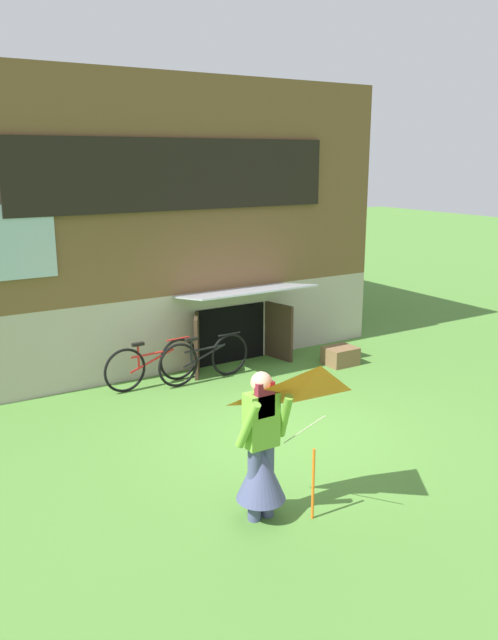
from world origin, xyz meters
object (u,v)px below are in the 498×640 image
person (261,458)px  bicycle_black (204,359)px  bicycle_red (152,364)px  wooden_crate (340,356)px  kite (319,412)px

person → bicycle_black: size_ratio=0.92×
person → bicycle_red: person is taller
bicycle_black → wooden_crate: bearing=-15.5°
bicycle_red → wooden_crate: 3.45m
person → wooden_crate: 5.40m
person → kite: bearing=-76.8°
person → wooden_crate: bearing=30.0°
kite → bicycle_black: (1.24, 4.68, -0.94)m
wooden_crate → bicycle_black: bearing=168.1°
bicycle_red → wooden_crate: size_ratio=3.07×
person → bicycle_black: 4.37m
person → wooden_crate: person is taller
kite → bicycle_black: kite is taller
kite → wooden_crate: (3.76, 4.15, -1.17)m
bicycle_black → wooden_crate: bicycle_black is taller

